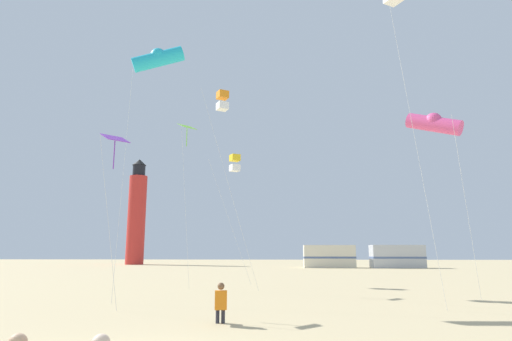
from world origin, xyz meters
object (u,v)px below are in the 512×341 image
object	(u,v)px
kite_flyer_standing	(221,302)
kite_diamond_lime	(187,133)
kite_box_orange	(222,101)
rv_van_silver	(397,257)
kite_tube_rainbow	(434,123)
kite_diamond_violet	(115,143)
rv_van_cream	(329,256)
kite_box_gold	(235,163)
kite_tube_cyan	(158,59)
lighthouse_distant	(137,214)

from	to	relation	value
kite_flyer_standing	kite_diamond_lime	world-z (taller)	kite_diamond_lime
kite_box_orange	rv_van_silver	xyz separation A→B (m)	(17.83, 30.78, -9.41)
kite_tube_rainbow	kite_diamond_violet	bearing A→B (deg)	-164.19
kite_flyer_standing	rv_van_cream	size ratio (longest dim) A/B	0.18
kite_box_gold	kite_tube_rainbow	distance (m)	13.56
kite_flyer_standing	kite_tube_rainbow	world-z (taller)	kite_tube_rainbow
kite_tube_cyan	rv_van_silver	bearing A→B (deg)	60.71
kite_flyer_standing	lighthouse_distant	distance (m)	58.53
kite_tube_cyan	rv_van_cream	distance (m)	39.83
kite_box_orange	kite_diamond_lime	distance (m)	2.83
kite_box_orange	kite_diamond_violet	distance (m)	10.11
lighthouse_distant	kite_diamond_lime	bearing A→B (deg)	-67.91
kite_tube_cyan	rv_van_silver	xyz separation A→B (m)	(20.21, 36.04, -9.67)
lighthouse_distant	rv_van_cream	xyz separation A→B (m)	(28.97, -11.29, -6.45)
kite_flyer_standing	kite_tube_rainbow	distance (m)	13.20
kite_box_gold	kite_diamond_violet	world-z (taller)	kite_box_gold
kite_diamond_violet	kite_tube_cyan	size ratio (longest dim) A/B	0.55
kite_box_gold	kite_diamond_lime	distance (m)	5.09
kite_diamond_lime	rv_van_silver	xyz separation A→B (m)	(19.90, 30.82, -7.48)
kite_diamond_violet	lighthouse_distant	xyz separation A→B (m)	(-16.50, 51.22, 1.76)
kite_tube_cyan	kite_diamond_lime	bearing A→B (deg)	86.52
rv_van_cream	lighthouse_distant	bearing A→B (deg)	158.32
rv_van_cream	rv_van_silver	size ratio (longest dim) A/B	0.99
kite_flyer_standing	kite_box_orange	world-z (taller)	kite_box_orange
kite_box_gold	kite_diamond_lime	xyz separation A→B (m)	(-2.37, -4.40, 0.93)
kite_tube_cyan	rv_van_cream	size ratio (longest dim) A/B	1.82
kite_flyer_standing	kite_tube_rainbow	bearing A→B (deg)	-151.66
kite_box_gold	rv_van_silver	distance (m)	32.37
kite_box_gold	rv_van_cream	xyz separation A→B (m)	(9.22, 27.13, -6.55)
kite_flyer_standing	kite_box_gold	size ratio (longest dim) A/B	0.14
rv_van_cream	rv_van_silver	xyz separation A→B (m)	(8.31, -0.72, 0.00)
kite_box_orange	kite_tube_cyan	size ratio (longest dim) A/B	0.97
kite_tube_cyan	lighthouse_distant	size ratio (longest dim) A/B	0.70
kite_box_orange	kite_box_gold	world-z (taller)	kite_box_orange
kite_diamond_lime	kite_diamond_violet	bearing A→B (deg)	-95.92
kite_tube_rainbow	rv_van_silver	size ratio (longest dim) A/B	1.31
kite_diamond_lime	kite_tube_rainbow	xyz separation A→B (m)	(12.50, -4.62, -1.06)
kite_box_gold	rv_van_cream	size ratio (longest dim) A/B	1.32
lighthouse_distant	rv_van_cream	size ratio (longest dim) A/B	2.60
kite_box_orange	kite_diamond_lime	size ratio (longest dim) A/B	1.21
kite_box_gold	kite_tube_cyan	world-z (taller)	kite_tube_cyan
kite_tube_rainbow	lighthouse_distant	xyz separation A→B (m)	(-29.87, 47.44, 0.02)
kite_diamond_lime	kite_tube_cyan	bearing A→B (deg)	-93.48
kite_box_orange	kite_box_gold	size ratio (longest dim) A/B	1.34
kite_tube_rainbow	rv_van_cream	size ratio (longest dim) A/B	1.32
kite_flyer_standing	kite_box_orange	distance (m)	15.34
kite_diamond_violet	rv_van_cream	distance (m)	42.10
kite_flyer_standing	kite_diamond_lime	size ratio (longest dim) A/B	0.12
rv_van_cream	kite_flyer_standing	bearing A→B (deg)	-100.85
lighthouse_distant	kite_diamond_violet	bearing A→B (deg)	-72.14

